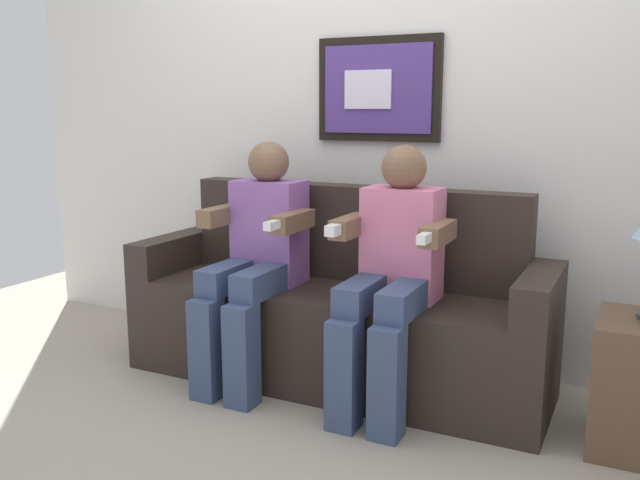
# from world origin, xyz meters

# --- Properties ---
(ground_plane) EXTENTS (5.65, 5.65, 0.00)m
(ground_plane) POSITION_xyz_m (0.00, 0.00, 0.00)
(ground_plane) COLOR #9E9384
(back_wall_assembly) EXTENTS (4.35, 0.10, 2.60)m
(back_wall_assembly) POSITION_xyz_m (0.00, 0.76, 1.30)
(back_wall_assembly) COLOR silver
(back_wall_assembly) RESTS_ON ground_plane
(couch) EXTENTS (1.95, 0.58, 0.90)m
(couch) POSITION_xyz_m (0.00, 0.33, 0.31)
(couch) COLOR #2D231E
(couch) RESTS_ON ground_plane
(person_on_left) EXTENTS (0.46, 0.56, 1.11)m
(person_on_left) POSITION_xyz_m (-0.33, 0.16, 0.61)
(person_on_left) COLOR #8C59A5
(person_on_left) RESTS_ON ground_plane
(person_on_right) EXTENTS (0.46, 0.56, 1.11)m
(person_on_right) POSITION_xyz_m (0.33, 0.16, 0.61)
(person_on_right) COLOR pink
(person_on_right) RESTS_ON ground_plane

